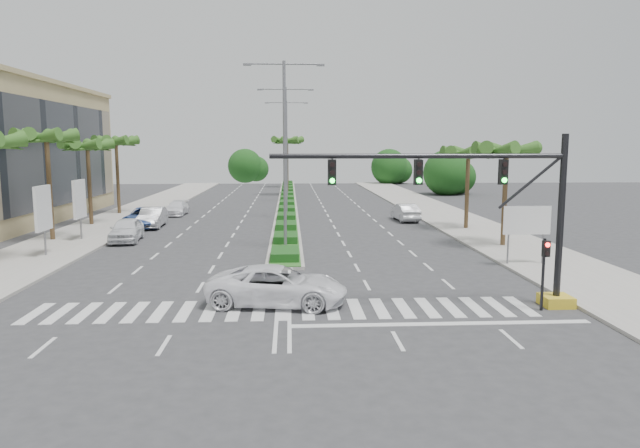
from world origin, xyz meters
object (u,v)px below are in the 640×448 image
object	(u,v)px
car_crossing	(277,286)
car_right	(405,212)
car_parked_c	(144,217)
car_parked_a	(127,230)
car_parked_b	(152,217)
car_parked_d	(177,208)

from	to	relation	value
car_crossing	car_right	distance (m)	29.04
car_crossing	car_parked_c	bearing A→B (deg)	34.71
car_parked_a	car_parked_b	xyz separation A→B (m)	(0.13, 7.12, -0.00)
car_parked_a	car_parked_c	xyz separation A→B (m)	(-0.56, 7.22, -0.01)
car_parked_c	car_parked_d	world-z (taller)	car_parked_c
car_parked_a	car_parked_b	bearing A→B (deg)	83.81
car_parked_a	car_parked_d	bearing A→B (deg)	82.96
car_parked_b	car_parked_d	distance (m)	8.42
car_right	car_parked_a	bearing A→B (deg)	20.79
car_parked_a	car_parked_b	distance (m)	7.12
car_right	car_crossing	bearing A→B (deg)	64.02
car_parked_d	car_crossing	bearing A→B (deg)	-70.85
car_parked_a	car_right	bearing A→B (deg)	19.41
car_parked_c	car_parked_a	bearing A→B (deg)	-87.43
car_right	car_parked_d	bearing A→B (deg)	-18.12
car_parked_d	car_parked_a	bearing A→B (deg)	-90.66
car_crossing	car_right	world-z (taller)	car_crossing
car_parked_c	car_right	size ratio (longest dim) A/B	1.24
car_parked_c	car_right	bearing A→B (deg)	5.31
car_parked_b	car_crossing	xyz separation A→B (m)	(10.86, -23.97, 0.00)
car_parked_b	car_parked_c	bearing A→B (deg)	169.96
car_parked_b	car_right	distance (m)	22.03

